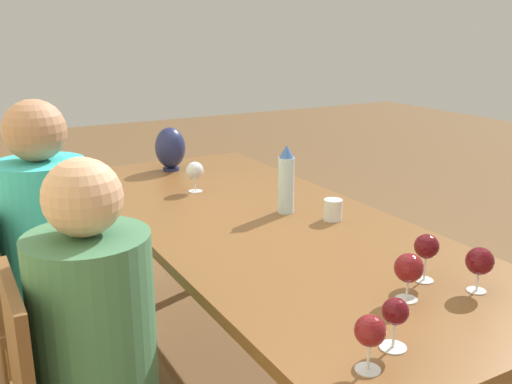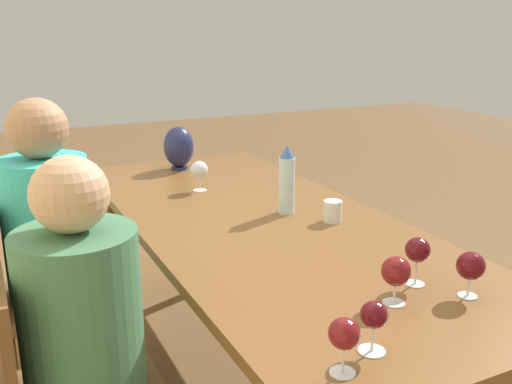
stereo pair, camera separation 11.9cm
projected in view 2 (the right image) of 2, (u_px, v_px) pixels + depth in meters
ground_plane at (262, 381)px, 2.49m from camera, size 14.00×14.00×0.00m
dining_table at (262, 236)px, 2.30m from camera, size 2.34×0.97×0.74m
water_bottle at (287, 181)px, 2.32m from camera, size 0.07×0.07×0.28m
water_tumbler at (333, 211)px, 2.25m from camera, size 0.07×0.07×0.09m
vase at (179, 147)px, 3.04m from camera, size 0.16×0.16×0.23m
wine_glass_0 at (418, 251)px, 1.68m from camera, size 0.07×0.07×0.15m
wine_glass_1 at (199, 170)px, 2.65m from camera, size 0.08×0.08×0.14m
wine_glass_2 at (471, 266)px, 1.61m from camera, size 0.08×0.08×0.14m
wine_glass_3 at (374, 317)px, 1.33m from camera, size 0.07×0.07×0.13m
wine_glass_4 at (344, 335)px, 1.24m from camera, size 0.07×0.07×0.14m
wine_glass_5 at (396, 272)px, 1.56m from camera, size 0.08×0.08×0.14m
chair_far at (37, 292)px, 2.27m from camera, size 0.44×0.44×0.86m
person_near at (89, 339)px, 1.64m from camera, size 0.34×0.34×1.16m
person_far at (53, 242)px, 2.25m from camera, size 0.34×0.34×1.24m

